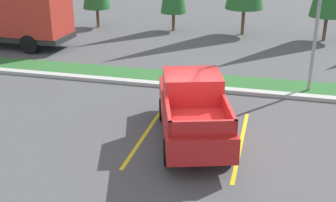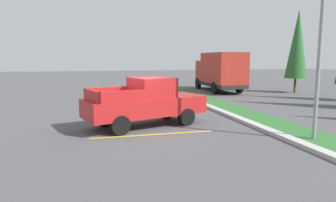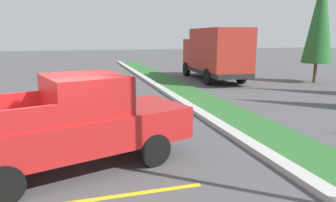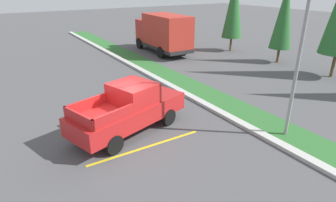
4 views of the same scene
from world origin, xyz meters
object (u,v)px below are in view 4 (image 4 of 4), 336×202
street_light (301,32)px  cypress_tree_leftmost (234,5)px  pickup_truck_main (129,109)px  cargo_truck_distant (163,32)px  cypress_tree_left_inner (284,14)px

street_light → cypress_tree_leftmost: size_ratio=1.07×
pickup_truck_main → street_light: size_ratio=0.74×
pickup_truck_main → cypress_tree_leftmost: 17.58m
street_light → cypress_tree_leftmost: 16.14m
pickup_truck_main → cargo_truck_distant: size_ratio=0.81×
pickup_truck_main → cypress_tree_left_inner: (-4.21, 14.88, 2.70)m
cypress_tree_leftmost → cypress_tree_left_inner: cypress_tree_leftmost is taller
pickup_truck_main → cypress_tree_left_inner: bearing=105.8°
pickup_truck_main → cypress_tree_leftmost: size_ratio=0.80×
street_light → cypress_tree_left_inner: size_ratio=1.17×
street_light → pickup_truck_main: bearing=-126.2°
street_light → cypress_tree_leftmost: bearing=144.4°
street_light → cypress_tree_left_inner: (-8.02, 9.67, -0.54)m
cargo_truck_distant → pickup_truck_main: bearing=-36.5°
cypress_tree_left_inner → cypress_tree_leftmost: bearing=-176.8°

